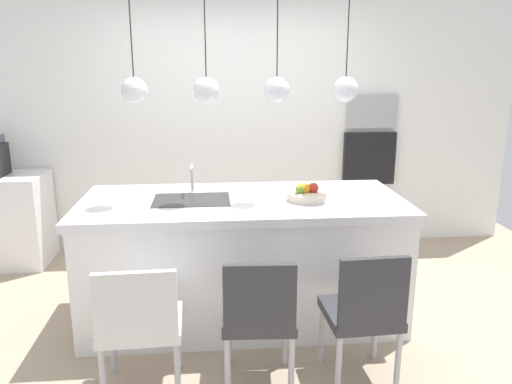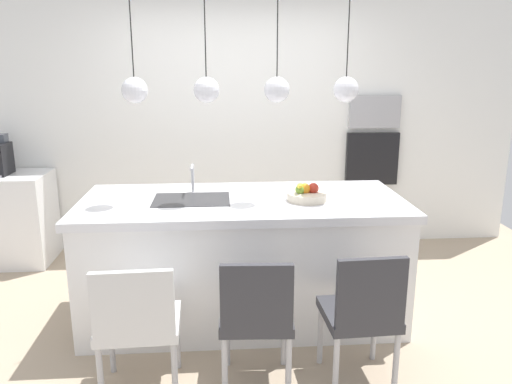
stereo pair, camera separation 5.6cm
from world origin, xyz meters
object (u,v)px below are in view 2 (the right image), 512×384
(chair_near, at_px, (138,321))
(chair_middle, at_px, (256,314))
(chair_far, at_px, (362,311))
(fruit_bowl, at_px, (307,194))
(oven, at_px, (372,159))
(microwave, at_px, (374,112))

(chair_near, distance_m, chair_middle, 0.69)
(chair_middle, bearing_deg, chair_far, -0.26)
(fruit_bowl, xyz_separation_m, chair_far, (0.20, -0.85, -0.50))
(oven, bearing_deg, chair_near, -130.12)
(oven, relative_size, chair_near, 0.66)
(oven, relative_size, chair_middle, 0.65)
(fruit_bowl, relative_size, chair_far, 0.33)
(fruit_bowl, distance_m, chair_far, 1.00)
(microwave, relative_size, chair_near, 0.64)
(chair_near, bearing_deg, chair_middle, 0.04)
(fruit_bowl, relative_size, chair_near, 0.34)
(fruit_bowl, height_order, chair_middle, fruit_bowl)
(fruit_bowl, bearing_deg, microwave, 59.10)
(chair_far, bearing_deg, chair_near, 179.90)
(microwave, distance_m, chair_near, 3.42)
(chair_middle, distance_m, chair_far, 0.63)
(microwave, distance_m, chair_middle, 3.03)
(oven, bearing_deg, fruit_bowl, -120.90)
(fruit_bowl, relative_size, microwave, 0.54)
(chair_near, bearing_deg, chair_far, -0.10)
(microwave, relative_size, oven, 0.96)
(oven, xyz_separation_m, chair_middle, (-1.43, -2.51, -0.44))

